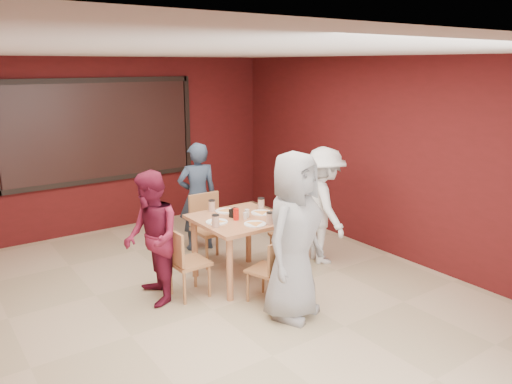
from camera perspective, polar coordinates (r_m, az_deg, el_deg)
floor at (r=5.79m, az=-4.99°, el=-13.28°), size 7.00×7.00×0.00m
window_blinds at (r=8.37m, az=-17.39°, el=6.66°), size 3.00×0.02×1.50m
dining_table at (r=6.25m, az=-1.87°, el=-3.88°), size 1.05×1.05×0.98m
chair_front at (r=5.76m, az=1.69°, el=-8.57°), size 0.47×0.47×0.77m
chair_back at (r=6.95m, az=-5.42°, el=-3.65°), size 0.47×0.47×0.95m
chair_left at (r=5.92m, az=-8.25°, el=-7.60°), size 0.42×0.42×0.85m
chair_right at (r=6.82m, az=4.13°, el=-4.52°), size 0.50×0.50×0.84m
diner_front at (r=5.33m, az=4.33°, el=-5.04°), size 1.05×0.87×1.83m
diner_back at (r=7.35m, az=-6.69°, el=-0.54°), size 0.66×0.52×1.60m
diner_left at (r=5.79m, az=-11.86°, el=-5.20°), size 0.72×0.85×1.55m
diner_right at (r=6.90m, az=7.72°, el=-1.54°), size 0.90×1.18×1.61m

